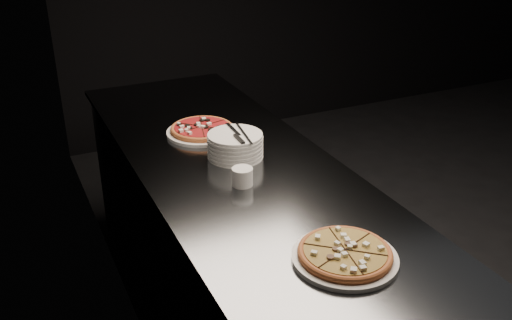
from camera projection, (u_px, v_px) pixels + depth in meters
name	position (u px, v px, depth m)	size (l,w,h in m)	color
wall_left	(136.00, 58.00, 1.78)	(0.02, 5.00, 2.80)	black
counter	(246.00, 273.00, 2.32)	(0.74, 2.44, 0.92)	slate
pizza_mushroom	(345.00, 254.00, 1.62)	(0.35, 0.35, 0.04)	white
pizza_tomato	(202.00, 130.00, 2.45)	(0.33, 0.33, 0.04)	white
plate_stack	(235.00, 145.00, 2.23)	(0.22, 0.22, 0.10)	white
cutlery	(239.00, 134.00, 2.20)	(0.09, 0.23, 0.01)	#B4B8BC
ramekin	(242.00, 176.00, 2.02)	(0.08, 0.08, 0.07)	white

